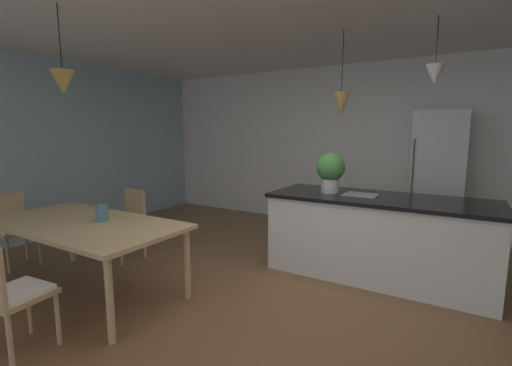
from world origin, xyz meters
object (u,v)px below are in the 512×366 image
Objects in this scene: chair_near_right at (10,293)px; kitchen_island at (377,236)px; potted_plant_on_island at (330,170)px; chair_window_end at (14,227)px; dining_table at (83,228)px; chair_far_left at (127,221)px; vase_on_dining_table at (102,213)px; refrigerator at (438,179)px.

chair_near_right is 0.37× the size of kitchen_island.
chair_near_right is 3.19m from potted_plant_on_island.
chair_window_end is at bearing 154.67° from chair_near_right.
chair_far_left is at bearing 117.52° from dining_table.
kitchen_island is 2.91m from vase_on_dining_table.
potted_plant_on_island is (1.85, 1.91, 0.49)m from dining_table.
refrigerator is 1.92m from potted_plant_on_island.
dining_table is at bearing -62.48° from chair_far_left.
dining_table is at bearing -143.11° from vase_on_dining_table.
kitchen_island is at bearing 38.45° from dining_table.
dining_table is at bearing 117.95° from chair_near_right.
chair_near_right is 5.26× the size of vase_on_dining_table.
dining_table is at bearing -0.08° from chair_window_end.
kitchen_island is 14.22× the size of vase_on_dining_table.
dining_table is 1.09× the size of refrigerator.
refrigerator is (2.41, 4.39, 0.47)m from chair_near_right.
chair_near_right reaches higher than dining_table.
kitchen_island is (1.94, 2.79, -0.01)m from chair_near_right.
chair_far_left is 3.04m from kitchen_island.
kitchen_island reaches higher than dining_table.
refrigerator reaches higher than kitchen_island.
chair_far_left is at bearing -141.72° from refrigerator.
chair_far_left is (-0.93, 1.76, 0.00)m from chair_near_right.
chair_window_end is 0.37× the size of kitchen_island.
chair_far_left is at bearing 117.73° from chair_near_right.
chair_far_left is at bearing -155.96° from potted_plant_on_island.
chair_near_right is at bearing -25.33° from chair_window_end.
potted_plant_on_island is at bearing 45.96° from dining_table.
kitchen_island is (2.40, 1.91, -0.21)m from dining_table.
refrigerator is at bearing 39.40° from chair_window_end.
chair_near_right is 1.99m from chair_far_left.
chair_far_left is 1.04m from vase_on_dining_table.
vase_on_dining_table is (-1.70, -1.80, -0.35)m from potted_plant_on_island.
vase_on_dining_table reaches higher than chair_window_end.
chair_near_right is (0.47, -0.88, -0.20)m from dining_table.
chair_far_left is at bearing 128.18° from vase_on_dining_table.
vase_on_dining_table is (-2.73, -3.40, -0.13)m from refrigerator.
potted_plant_on_island is (1.38, 2.79, 0.69)m from chair_near_right.
chair_near_right is at bearing -116.30° from potted_plant_on_island.
dining_table is 4.55m from refrigerator.
vase_on_dining_table is at bearing -133.37° from potted_plant_on_island.
kitchen_island reaches higher than chair_near_right.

